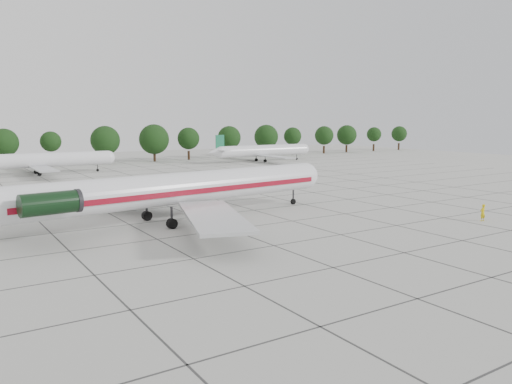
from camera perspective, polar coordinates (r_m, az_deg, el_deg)
ground at (r=51.88m, az=-2.97°, el=-4.29°), size 260.00×260.00×0.00m
apron_joints at (r=65.09m, az=-9.54°, el=-1.81°), size 170.00×170.00×0.02m
main_airliner at (r=54.99m, az=-10.52°, el=0.27°), size 45.26×35.41×10.64m
ground_crew at (r=61.38m, az=24.49°, el=-2.16°), size 0.73×0.51×1.92m
bg_airliner_c at (r=112.08m, az=-23.35°, el=3.32°), size 28.24×27.20×7.40m
bg_airliner_d at (r=134.99m, az=0.82°, el=4.73°), size 28.24×27.20×7.40m
tree_line at (r=129.81m, az=-26.85°, el=5.05°), size 249.86×8.44×10.22m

